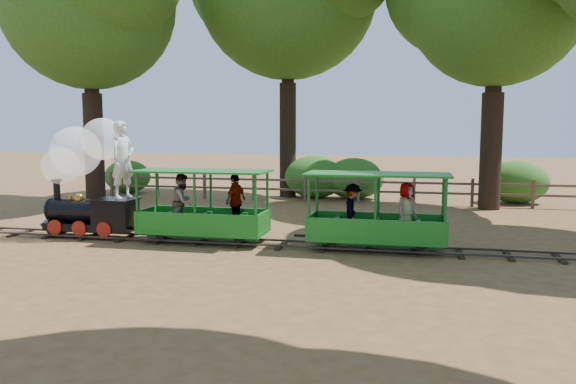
% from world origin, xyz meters
% --- Properties ---
extents(ground, '(90.00, 90.00, 0.00)m').
position_xyz_m(ground, '(0.00, 0.00, 0.00)').
color(ground, olive).
rests_on(ground, ground).
extents(track, '(22.00, 1.00, 0.10)m').
position_xyz_m(track, '(0.00, 0.00, 0.07)').
color(track, '#3F3D3A').
rests_on(track, ground).
extents(locomotive, '(2.69, 1.26, 3.07)m').
position_xyz_m(locomotive, '(-5.08, 0.08, 1.74)').
color(locomotive, black).
rests_on(locomotive, ground).
extents(carriage_front, '(3.18, 1.36, 1.65)m').
position_xyz_m(carriage_front, '(-1.91, 0.01, 0.80)').
color(carriage_front, '#1A771D').
rests_on(carriage_front, track).
extents(carriage_rear, '(3.18, 1.30, 1.65)m').
position_xyz_m(carriage_rear, '(2.17, 0.00, 0.76)').
color(carriage_rear, '#1A771D').
rests_on(carriage_rear, track).
extents(fence, '(18.10, 0.10, 1.00)m').
position_xyz_m(fence, '(0.00, 8.00, 0.58)').
color(fence, brown).
rests_on(fence, ground).
extents(shrub_west, '(2.02, 1.55, 1.40)m').
position_xyz_m(shrub_west, '(-9.00, 9.30, 0.70)').
color(shrub_west, '#2D6B1E').
rests_on(shrub_west, ground).
extents(shrub_mid_w, '(2.43, 1.87, 1.68)m').
position_xyz_m(shrub_mid_w, '(-0.85, 9.30, 0.84)').
color(shrub_mid_w, '#2D6B1E').
rests_on(shrub_mid_w, ground).
extents(shrub_mid_e, '(2.32, 1.78, 1.60)m').
position_xyz_m(shrub_mid_e, '(0.70, 9.30, 0.80)').
color(shrub_mid_e, '#2D6B1E').
rests_on(shrub_mid_e, ground).
extents(shrub_east, '(2.29, 1.76, 1.58)m').
position_xyz_m(shrub_east, '(6.67, 9.30, 0.79)').
color(shrub_east, '#2D6B1E').
rests_on(shrub_east, ground).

